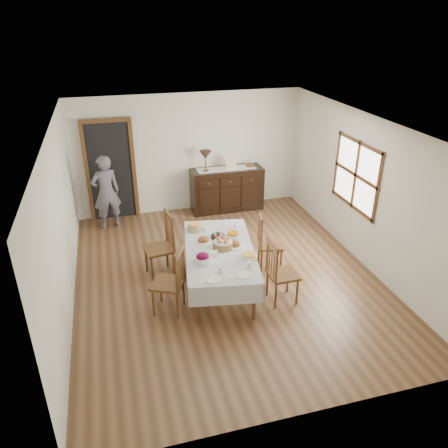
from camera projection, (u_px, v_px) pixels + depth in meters
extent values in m
plane|color=brown|center=(226.00, 276.00, 7.53)|extent=(6.00, 6.00, 0.00)
cube|color=silver|center=(226.00, 126.00, 6.38)|extent=(5.00, 6.00, 0.02)
cube|color=white|center=(189.00, 153.00, 9.55)|extent=(5.00, 0.02, 2.60)
cube|color=white|center=(306.00, 324.00, 4.36)|extent=(5.00, 0.02, 2.60)
cube|color=white|center=(61.00, 225.00, 6.36)|extent=(0.02, 6.00, 2.60)
cube|color=white|center=(365.00, 192.00, 7.55)|extent=(0.02, 6.00, 2.60)
cube|color=white|center=(356.00, 175.00, 7.72)|extent=(0.02, 1.30, 1.10)
cube|color=brown|center=(356.00, 175.00, 7.71)|extent=(0.03, 1.46, 1.26)
cube|color=black|center=(111.00, 172.00, 9.22)|extent=(0.90, 0.06, 2.10)
cube|color=brown|center=(111.00, 172.00, 9.21)|extent=(1.04, 0.08, 2.18)
cube|color=#BBBABF|center=(219.00, 250.00, 6.92)|extent=(1.36, 2.20, 0.04)
cylinder|color=brown|center=(196.00, 304.00, 6.25)|extent=(0.06, 0.06, 0.66)
cylinder|color=brown|center=(254.00, 301.00, 6.33)|extent=(0.06, 0.06, 0.66)
cylinder|color=brown|center=(192.00, 245.00, 7.84)|extent=(0.06, 0.06, 0.66)
cylinder|color=brown|center=(238.00, 242.00, 7.92)|extent=(0.06, 0.06, 0.66)
cube|color=#BBBABF|center=(187.00, 259.00, 6.94)|extent=(0.37, 2.08, 0.32)
cube|color=#BBBABF|center=(252.00, 256.00, 7.03)|extent=(0.37, 2.08, 0.32)
cube|color=#BBBABF|center=(226.00, 295.00, 6.06)|extent=(1.06, 0.20, 0.32)
cube|color=#BBBABF|center=(214.00, 228.00, 7.91)|extent=(1.06, 0.20, 0.32)
cube|color=brown|center=(168.00, 283.00, 6.46)|extent=(0.60, 0.60, 0.04)
cylinder|color=brown|center=(161.00, 289.00, 6.77)|extent=(0.04, 0.04, 0.46)
cylinder|color=brown|center=(153.00, 303.00, 6.44)|extent=(0.04, 0.04, 0.46)
cylinder|color=brown|center=(183.00, 292.00, 6.71)|extent=(0.04, 0.04, 0.46)
cylinder|color=brown|center=(177.00, 306.00, 6.39)|extent=(0.04, 0.04, 0.46)
cylinder|color=brown|center=(184.00, 261.00, 6.47)|extent=(0.04, 0.04, 0.60)
cylinder|color=brown|center=(176.00, 274.00, 6.13)|extent=(0.04, 0.04, 0.60)
cube|color=brown|center=(179.00, 252.00, 6.19)|extent=(0.22, 0.41, 0.09)
cylinder|color=brown|center=(182.00, 265.00, 6.39)|extent=(0.02, 0.02, 0.49)
cylinder|color=brown|center=(180.00, 269.00, 6.31)|extent=(0.02, 0.02, 0.49)
cylinder|color=brown|center=(178.00, 272.00, 6.22)|extent=(0.02, 0.02, 0.49)
cube|color=brown|center=(159.00, 249.00, 7.36)|extent=(0.53, 0.53, 0.04)
cylinder|color=brown|center=(146.00, 259.00, 7.56)|extent=(0.04, 0.04, 0.48)
cylinder|color=brown|center=(152.00, 270.00, 7.25)|extent=(0.04, 0.04, 0.48)
cylinder|color=brown|center=(167.00, 255.00, 7.70)|extent=(0.04, 0.04, 0.48)
cylinder|color=brown|center=(174.00, 265.00, 7.39)|extent=(0.04, 0.04, 0.48)
cylinder|color=brown|center=(166.00, 225.00, 7.47)|extent=(0.04, 0.04, 0.62)
cylinder|color=brown|center=(173.00, 235.00, 7.14)|extent=(0.04, 0.04, 0.62)
cube|color=brown|center=(169.00, 216.00, 7.19)|extent=(0.11, 0.44, 0.09)
cylinder|color=brown|center=(168.00, 229.00, 7.39)|extent=(0.02, 0.02, 0.51)
cylinder|color=brown|center=(170.00, 231.00, 7.31)|extent=(0.02, 0.02, 0.51)
cylinder|color=brown|center=(172.00, 234.00, 7.23)|extent=(0.02, 0.02, 0.51)
cube|color=brown|center=(283.00, 274.00, 6.71)|extent=(0.44, 0.44, 0.04)
cylinder|color=brown|center=(297.00, 292.00, 6.71)|extent=(0.04, 0.04, 0.45)
cylinder|color=brown|center=(288.00, 280.00, 7.01)|extent=(0.04, 0.04, 0.45)
cylinder|color=brown|center=(276.00, 296.00, 6.62)|extent=(0.04, 0.04, 0.45)
cylinder|color=brown|center=(267.00, 283.00, 6.93)|extent=(0.04, 0.04, 0.45)
cylinder|color=brown|center=(277.00, 266.00, 6.37)|extent=(0.04, 0.04, 0.58)
cylinder|color=brown|center=(267.00, 254.00, 6.69)|extent=(0.04, 0.04, 0.58)
cube|color=brown|center=(273.00, 245.00, 6.42)|extent=(0.05, 0.42, 0.08)
cylinder|color=brown|center=(274.00, 264.00, 6.46)|extent=(0.02, 0.02, 0.48)
cylinder|color=brown|center=(272.00, 261.00, 6.54)|extent=(0.02, 0.02, 0.48)
cylinder|color=brown|center=(269.00, 258.00, 6.62)|extent=(0.02, 0.02, 0.48)
cube|color=brown|center=(270.00, 245.00, 7.59)|extent=(0.50, 0.50, 0.04)
cylinder|color=brown|center=(281.00, 261.00, 7.55)|extent=(0.04, 0.04, 0.43)
cylinder|color=brown|center=(278.00, 251.00, 7.86)|extent=(0.04, 0.04, 0.43)
cylinder|color=brown|center=(261.00, 262.00, 7.54)|extent=(0.04, 0.04, 0.43)
cylinder|color=brown|center=(259.00, 252.00, 7.84)|extent=(0.04, 0.04, 0.43)
cylinder|color=brown|center=(262.00, 236.00, 7.30)|extent=(0.04, 0.04, 0.56)
cylinder|color=brown|center=(259.00, 226.00, 7.62)|extent=(0.04, 0.04, 0.56)
cube|color=brown|center=(261.00, 218.00, 7.36)|extent=(0.12, 0.40, 0.08)
cylinder|color=brown|center=(261.00, 234.00, 7.39)|extent=(0.02, 0.02, 0.46)
cylinder|color=brown|center=(260.00, 232.00, 7.47)|extent=(0.02, 0.02, 0.46)
cylinder|color=brown|center=(260.00, 230.00, 7.55)|extent=(0.02, 0.02, 0.46)
cube|color=black|center=(227.00, 189.00, 9.86)|extent=(1.61, 0.54, 0.96)
cube|color=black|center=(209.00, 184.00, 9.37)|extent=(0.45, 0.02, 0.19)
sphere|color=brown|center=(209.00, 184.00, 9.36)|extent=(0.03, 0.03, 0.03)
cube|color=black|center=(230.00, 181.00, 9.49)|extent=(0.45, 0.02, 0.19)
sphere|color=brown|center=(231.00, 182.00, 9.47)|extent=(0.03, 0.03, 0.03)
cube|color=black|center=(251.00, 179.00, 9.60)|extent=(0.45, 0.02, 0.19)
sphere|color=brown|center=(252.00, 180.00, 9.59)|extent=(0.03, 0.03, 0.03)
imported|color=slate|center=(106.00, 190.00, 8.86)|extent=(0.59, 0.46, 1.67)
cylinder|color=brown|center=(223.00, 245.00, 6.92)|extent=(0.32, 0.32, 0.10)
cylinder|color=white|center=(223.00, 241.00, 6.90)|extent=(0.29, 0.29, 0.02)
sphere|color=#BA7743|center=(228.00, 239.00, 6.90)|extent=(0.08, 0.08, 0.08)
sphere|color=#BA7743|center=(223.00, 237.00, 6.95)|extent=(0.08, 0.08, 0.08)
sphere|color=#BA7743|center=(218.00, 239.00, 6.91)|extent=(0.08, 0.08, 0.08)
sphere|color=#BA7743|center=(220.00, 242.00, 6.83)|extent=(0.08, 0.08, 0.08)
sphere|color=#BA7743|center=(226.00, 242.00, 6.82)|extent=(0.08, 0.08, 0.08)
cylinder|color=black|center=(218.00, 237.00, 7.23)|extent=(0.24, 0.24, 0.05)
ellipsoid|color=pink|center=(222.00, 234.00, 7.23)|extent=(0.05, 0.05, 0.06)
ellipsoid|color=#76A8E5|center=(218.00, 232.00, 7.27)|extent=(0.05, 0.05, 0.06)
ellipsoid|color=#75C063|center=(214.00, 233.00, 7.23)|extent=(0.05, 0.05, 0.06)
ellipsoid|color=#F58D4F|center=(215.00, 235.00, 7.17)|extent=(0.05, 0.05, 0.06)
ellipsoid|color=#A07BC6|center=(220.00, 236.00, 7.16)|extent=(0.05, 0.05, 0.06)
cylinder|color=white|center=(203.00, 241.00, 7.11)|extent=(0.27, 0.27, 0.02)
ellipsoid|color=brown|center=(203.00, 240.00, 7.10)|extent=(0.19, 0.16, 0.11)
cylinder|color=white|center=(235.00, 246.00, 6.99)|extent=(0.30, 0.30, 0.02)
ellipsoid|color=brown|center=(235.00, 244.00, 6.97)|extent=(0.19, 0.16, 0.11)
cylinder|color=white|center=(203.00, 260.00, 6.53)|extent=(0.26, 0.26, 0.08)
ellipsoid|color=#5D052A|center=(203.00, 256.00, 6.51)|extent=(0.20, 0.17, 0.11)
cylinder|color=white|center=(233.00, 236.00, 7.25)|extent=(0.20, 0.20, 0.06)
cylinder|color=orange|center=(233.00, 233.00, 7.23)|extent=(0.18, 0.18, 0.03)
cylinder|color=tan|center=(195.00, 228.00, 7.47)|extent=(0.25, 0.25, 0.09)
cylinder|color=gold|center=(195.00, 225.00, 7.44)|extent=(0.20, 0.20, 0.04)
cylinder|color=white|center=(249.00, 257.00, 6.65)|extent=(0.25, 0.25, 0.05)
cylinder|color=gold|center=(249.00, 255.00, 6.63)|extent=(0.20, 0.20, 0.02)
cube|color=white|center=(213.00, 254.00, 6.70)|extent=(0.15, 0.11, 0.07)
cylinder|color=white|center=(213.00, 279.00, 6.13)|extent=(0.25, 0.25, 0.01)
cube|color=white|center=(201.00, 281.00, 6.09)|extent=(0.10, 0.13, 0.01)
cube|color=silver|center=(201.00, 280.00, 6.09)|extent=(0.04, 0.16, 0.01)
cube|color=silver|center=(224.00, 277.00, 6.17)|extent=(0.04, 0.18, 0.01)
cube|color=silver|center=(226.00, 277.00, 6.18)|extent=(0.04, 0.14, 0.01)
cylinder|color=white|center=(220.00, 269.00, 6.27)|extent=(0.07, 0.07, 0.10)
cylinder|color=white|center=(242.00, 274.00, 6.23)|extent=(0.25, 0.25, 0.01)
cube|color=white|center=(231.00, 276.00, 6.19)|extent=(0.10, 0.13, 0.01)
cube|color=silver|center=(231.00, 276.00, 6.19)|extent=(0.04, 0.16, 0.01)
cube|color=silver|center=(253.00, 273.00, 6.27)|extent=(0.04, 0.18, 0.01)
cube|color=silver|center=(256.00, 272.00, 6.28)|extent=(0.04, 0.14, 0.01)
cylinder|color=white|center=(249.00, 265.00, 6.38)|extent=(0.07, 0.07, 0.10)
cylinder|color=white|center=(205.00, 228.00, 7.47)|extent=(0.06, 0.06, 0.09)
cylinder|color=white|center=(235.00, 225.00, 7.56)|extent=(0.06, 0.06, 0.11)
cube|color=white|center=(226.00, 169.00, 9.65)|extent=(1.30, 0.35, 0.01)
cylinder|color=brown|center=(206.00, 171.00, 9.50)|extent=(0.12, 0.12, 0.03)
cylinder|color=brown|center=(206.00, 165.00, 9.43)|extent=(0.02, 0.02, 0.25)
cone|color=#402921|center=(205.00, 155.00, 9.34)|extent=(0.26, 0.26, 0.18)
cube|color=beige|center=(231.00, 163.00, 9.55)|extent=(0.22, 0.08, 0.28)
cylinder|color=brown|center=(250.00, 165.00, 9.79)|extent=(0.20, 0.20, 0.06)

